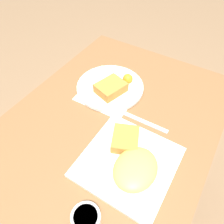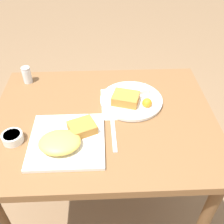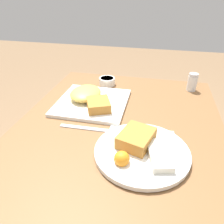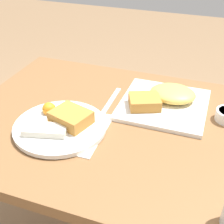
% 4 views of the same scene
% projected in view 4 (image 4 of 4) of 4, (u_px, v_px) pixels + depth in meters
% --- Properties ---
extents(dining_table, '(0.96, 0.75, 0.76)m').
position_uv_depth(dining_table, '(111.00, 145.00, 1.05)').
color(dining_table, brown).
rests_on(dining_table, ground_plane).
extents(menu_card, '(0.20, 0.23, 0.00)m').
position_uv_depth(menu_card, '(73.00, 129.00, 0.96)').
color(menu_card, silver).
rests_on(menu_card, dining_table).
extents(plate_square_near, '(0.29, 0.29, 0.06)m').
position_uv_depth(plate_square_near, '(165.00, 100.00, 1.06)').
color(plate_square_near, white).
rests_on(plate_square_near, dining_table).
extents(plate_oval_far, '(0.28, 0.28, 0.05)m').
position_uv_depth(plate_oval_far, '(61.00, 124.00, 0.95)').
color(plate_oval_far, white).
rests_on(plate_oval_far, menu_card).
extents(butter_knife, '(0.02, 0.18, 0.00)m').
position_uv_depth(butter_knife, '(111.00, 100.00, 1.10)').
color(butter_knife, silver).
rests_on(butter_knife, dining_table).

